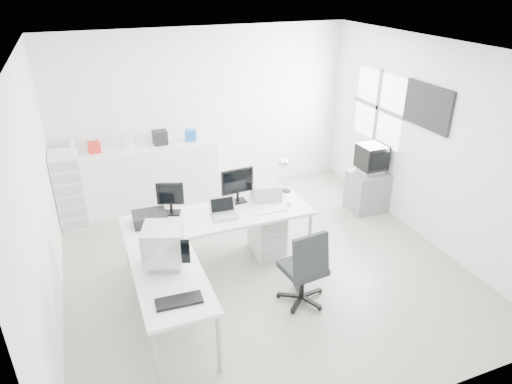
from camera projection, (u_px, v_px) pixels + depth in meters
name	position (u px, v px, depth m)	size (l,w,h in m)	color
floor	(261.00, 265.00, 6.14)	(5.00, 5.00, 0.01)	beige
ceiling	(263.00, 50.00, 4.91)	(5.00, 5.00, 0.01)	white
back_wall	(206.00, 114.00, 7.61)	(5.00, 0.02, 2.80)	white
left_wall	(38.00, 204.00, 4.70)	(0.02, 5.00, 2.80)	white
right_wall	(428.00, 143.00, 6.34)	(0.02, 5.00, 2.80)	white
window	(378.00, 107.00, 7.25)	(0.02, 1.20, 1.10)	white
wall_picture	(428.00, 107.00, 6.19)	(0.04, 0.90, 0.60)	black
main_desk	(219.00, 240.00, 6.00)	(2.40, 0.80, 0.75)	white
side_desk	(173.00, 307.00, 4.81)	(0.70, 1.40, 0.75)	white
drawer_pedestal	(267.00, 233.00, 6.31)	(0.40, 0.50, 0.60)	white
inkjet_printer	(150.00, 218.00, 5.61)	(0.40, 0.31, 0.14)	black
lcd_monitor_small	(170.00, 199.00, 5.77)	(0.34, 0.19, 0.43)	black
lcd_monitor_large	(237.00, 186.00, 6.06)	(0.45, 0.18, 0.46)	black
laptop	(224.00, 210.00, 5.72)	(0.34, 0.35, 0.23)	#B7B7BA
white_keyboard	(270.00, 210.00, 5.92)	(0.46, 0.14, 0.02)	white
white_mouse	(289.00, 203.00, 6.05)	(0.06, 0.06, 0.06)	white
laser_printer	(266.00, 191.00, 6.22)	(0.39, 0.33, 0.22)	#A0A0A0
desk_lamp	(287.00, 178.00, 6.36)	(0.14, 0.14, 0.43)	silver
crt_monitor	(164.00, 247.00, 4.75)	(0.39, 0.39, 0.45)	#B7B7BA
black_keyboard	(179.00, 301.00, 4.30)	(0.44, 0.18, 0.03)	black
office_chair	(303.00, 264.00, 5.26)	(0.59, 0.59, 1.02)	#292D2E
tv_cabinet	(368.00, 191.00, 7.44)	(0.60, 0.49, 0.66)	slate
crt_tv	(372.00, 159.00, 7.19)	(0.50, 0.48, 0.45)	black
sideboard	(151.00, 177.00, 7.44)	(2.14, 0.54, 1.07)	white
clutter_box_a	(94.00, 147.00, 6.90)	(0.17, 0.15, 0.17)	red
clutter_box_b	(128.00, 144.00, 7.07)	(0.13, 0.11, 0.13)	white
clutter_box_c	(160.00, 138.00, 7.22)	(0.22, 0.20, 0.22)	black
clutter_box_d	(191.00, 135.00, 7.39)	(0.17, 0.15, 0.17)	#195DAF
clutter_bottle	(73.00, 147.00, 6.82)	(0.07, 0.07, 0.22)	white
filing_cabinet	(70.00, 190.00, 6.86)	(0.42, 0.49, 1.19)	white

